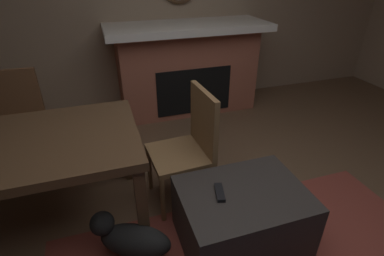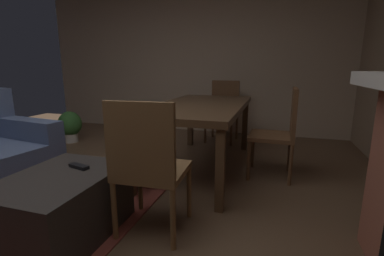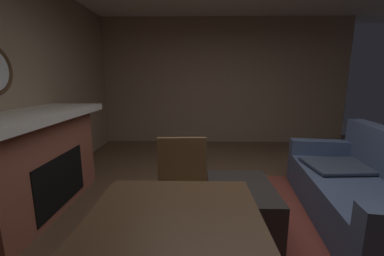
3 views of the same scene
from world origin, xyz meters
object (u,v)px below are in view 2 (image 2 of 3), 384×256
object	(u,v)px
dining_chair_east	(223,107)
small_dog	(131,174)
dining_chair_south	(281,128)
ottoman_coffee_table	(62,207)
dining_chair_west	(148,162)
potted_plant	(70,125)
tv_remote	(79,166)
dining_table	(201,110)

from	to	relation	value
dining_chair_east	small_dog	distance (m)	2.19
dining_chair_south	small_dog	world-z (taller)	dining_chair_south
ottoman_coffee_table	dining_chair_west	size ratio (longest dim) A/B	0.88
dining_chair_east	potted_plant	world-z (taller)	dining_chair_east
dining_chair_south	dining_chair_west	size ratio (longest dim) A/B	1.00
dining_chair_south	dining_chair_east	distance (m)	1.58
ottoman_coffee_table	dining_chair_south	bearing A→B (deg)	-42.57
dining_chair_west	dining_chair_east	bearing A→B (deg)	-0.03
tv_remote	potted_plant	bearing A→B (deg)	56.46
dining_table	potted_plant	bearing A→B (deg)	77.20
small_dog	ottoman_coffee_table	bearing A→B (deg)	172.43
dining_chair_south	potted_plant	world-z (taller)	dining_chair_south
dining_table	dining_chair_east	bearing A→B (deg)	-0.28
ottoman_coffee_table	dining_table	size ratio (longest dim) A/B	0.43
tv_remote	dining_chair_west	world-z (taller)	dining_chair_west
dining_chair_west	dining_chair_east	world-z (taller)	same
ottoman_coffee_table	dining_chair_east	bearing A→B (deg)	-10.94
ottoman_coffee_table	tv_remote	bearing A→B (deg)	-12.57
dining_table	dining_chair_east	distance (m)	1.34
dining_chair_west	small_dog	distance (m)	0.80
dining_chair_south	dining_chair_west	bearing A→B (deg)	147.65
dining_chair_south	dining_chair_west	xyz separation A→B (m)	(-1.33, 0.84, 0.00)
dining_table	dining_chair_south	bearing A→B (deg)	-90.13
dining_chair_west	small_dog	bearing A→B (deg)	39.27
ottoman_coffee_table	dining_table	bearing A→B (deg)	-19.73
ottoman_coffee_table	small_dog	size ratio (longest dim) A/B	1.56
ottoman_coffee_table	small_dog	xyz separation A→B (m)	(0.74, -0.10, -0.05)
dining_table	small_dog	xyz separation A→B (m)	(-0.78, 0.45, -0.50)
tv_remote	dining_chair_west	distance (m)	0.52
ottoman_coffee_table	potted_plant	size ratio (longest dim) A/B	1.71
dining_table	potted_plant	size ratio (longest dim) A/B	3.95
tv_remote	dining_table	size ratio (longest dim) A/B	0.09
dining_chair_south	dining_chair_west	world-z (taller)	same
dining_chair_south	potted_plant	size ratio (longest dim) A/B	1.95
dining_chair_west	small_dog	xyz separation A→B (m)	(0.55, 0.45, -0.35)
dining_chair_south	potted_plant	xyz separation A→B (m)	(0.50, 3.06, -0.26)
dining_table	dining_chair_south	world-z (taller)	dining_chair_south
tv_remote	potted_plant	size ratio (longest dim) A/B	0.34
dining_chair_east	potted_plant	distance (m)	2.38
ottoman_coffee_table	dining_chair_south	distance (m)	2.08
ottoman_coffee_table	potted_plant	bearing A→B (deg)	39.50
dining_chair_east	potted_plant	bearing A→B (deg)	110.55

